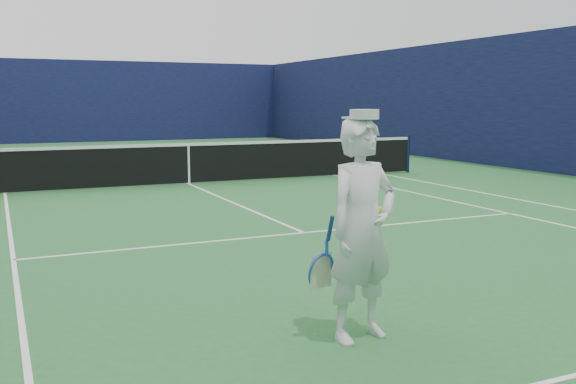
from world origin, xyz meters
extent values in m
plane|color=#276630|center=(0.00, 0.00, 0.00)|extent=(80.00, 80.00, 0.00)
cube|color=white|center=(0.00, 11.88, 0.00)|extent=(11.03, 0.06, 0.01)
cube|color=white|center=(5.49, 0.00, 0.00)|extent=(0.06, 23.83, 0.01)
cube|color=white|center=(-4.12, 0.00, 0.00)|extent=(0.06, 23.77, 0.01)
cube|color=white|center=(4.12, 0.00, 0.00)|extent=(0.06, 23.77, 0.01)
cube|color=white|center=(0.00, 6.40, 0.00)|extent=(8.23, 0.06, 0.01)
cube|color=white|center=(0.00, -6.40, 0.00)|extent=(8.23, 0.06, 0.01)
cube|color=white|center=(0.00, 0.00, 0.00)|extent=(0.06, 12.80, 0.01)
cube|color=white|center=(0.00, 11.73, 0.00)|extent=(0.06, 0.30, 0.01)
cube|color=#10143B|center=(0.00, 18.00, 2.00)|extent=(20.12, 0.12, 4.00)
cube|color=#0F1338|center=(10.00, 0.00, 2.00)|extent=(0.12, 36.12, 4.00)
cylinder|color=#141E4C|center=(6.40, 0.00, 0.54)|extent=(0.09, 0.09, 1.07)
cube|color=black|center=(0.00, 0.00, 0.50)|extent=(12.79, 0.02, 0.92)
cube|color=white|center=(0.00, 0.00, 0.97)|extent=(12.79, 0.04, 0.07)
cube|color=white|center=(0.00, 0.00, 0.47)|extent=(0.05, 0.03, 0.94)
imported|color=white|center=(-1.48, -10.56, 0.94)|extent=(0.76, 0.57, 1.88)
cylinder|color=white|center=(-1.48, -10.56, 1.90)|extent=(0.24, 0.24, 0.08)
cube|color=white|center=(-1.51, -10.43, 1.87)|extent=(0.20, 0.13, 0.02)
cylinder|color=navy|center=(-1.77, -10.53, 0.98)|extent=(0.05, 0.09, 0.22)
cube|color=#2153B4|center=(-1.77, -10.47, 0.80)|extent=(0.03, 0.02, 0.14)
torus|color=#2153B4|center=(-1.79, -10.42, 0.59)|extent=(0.31, 0.15, 0.29)
cube|color=beige|center=(-1.79, -10.42, 0.59)|extent=(0.22, 0.04, 0.30)
sphere|color=#CAF01B|center=(-1.25, -10.42, 1.04)|extent=(0.07, 0.07, 0.07)
sphere|color=#CAF01B|center=(-1.20, -10.39, 1.07)|extent=(0.07, 0.07, 0.07)
camera|label=1|loc=(-4.23, -15.09, 2.01)|focal=40.00mm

